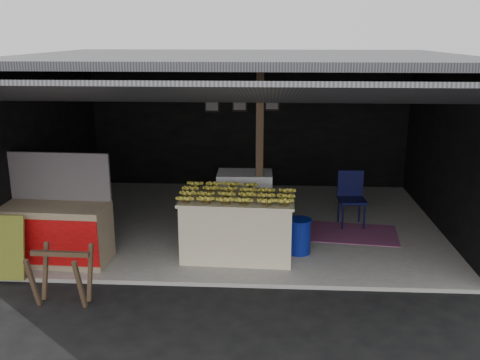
# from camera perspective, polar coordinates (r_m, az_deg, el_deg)

# --- Properties ---
(ground) EXTENTS (80.00, 80.00, 0.00)m
(ground) POSITION_cam_1_polar(r_m,az_deg,el_deg) (7.44, -0.70, -11.40)
(ground) COLOR black
(ground) RESTS_ON ground
(concrete_slab) EXTENTS (7.00, 5.00, 0.06)m
(concrete_slab) POSITION_cam_1_polar(r_m,az_deg,el_deg) (9.72, 0.32, -4.61)
(concrete_slab) COLOR gray
(concrete_slab) RESTS_ON ground
(shophouse) EXTENTS (7.40, 7.29, 3.02)m
(shophouse) POSITION_cam_1_polar(r_m,az_deg,el_deg) (9.54, 0.45, 7.83)
(shophouse) COLOR black
(shophouse) RESTS_ON ground
(banana_table) EXTENTS (1.73, 1.11, 0.93)m
(banana_table) POSITION_cam_1_polar(r_m,az_deg,el_deg) (8.14, -0.23, -4.91)
(banana_table) COLOR beige
(banana_table) RESTS_ON concrete_slab
(banana_pile) EXTENTS (1.60, 1.00, 0.18)m
(banana_pile) POSITION_cam_1_polar(r_m,az_deg,el_deg) (7.97, -0.23, -1.15)
(banana_pile) COLOR gold
(banana_pile) RESTS_ON banana_table
(white_crate) EXTENTS (0.94, 0.65, 1.02)m
(white_crate) POSITION_cam_1_polar(r_m,az_deg,el_deg) (9.15, 0.50, -2.31)
(white_crate) COLOR white
(white_crate) RESTS_ON concrete_slab
(neighbor_stall) EXTENTS (1.58, 0.76, 1.60)m
(neighbor_stall) POSITION_cam_1_polar(r_m,az_deg,el_deg) (8.36, -19.07, -5.13)
(neighbor_stall) COLOR #998466
(neighbor_stall) RESTS_ON concrete_slab
(green_signboard) EXTENTS (0.60, 0.23, 0.89)m
(green_signboard) POSITION_cam_1_polar(r_m,az_deg,el_deg) (8.08, -23.97, -6.61)
(green_signboard) COLOR black
(green_signboard) RESTS_ON concrete_slab
(sawhorse) EXTENTS (0.75, 0.65, 0.73)m
(sawhorse) POSITION_cam_1_polar(r_m,az_deg,el_deg) (7.18, -18.50, -9.22)
(sawhorse) COLOR #4C3626
(sawhorse) RESTS_ON ground
(water_barrel) EXTENTS (0.35, 0.35, 0.52)m
(water_barrel) POSITION_cam_1_polar(r_m,az_deg,el_deg) (8.33, 6.31, -6.06)
(water_barrel) COLOR navy
(water_barrel) RESTS_ON concrete_slab
(plastic_chair) EXTENTS (0.48, 0.48, 0.96)m
(plastic_chair) POSITION_cam_1_polar(r_m,az_deg,el_deg) (9.61, 11.77, -1.42)
(plastic_chair) COLOR black
(plastic_chair) RESTS_ON concrete_slab
(magenta_rug) EXTENTS (1.61, 1.17, 0.01)m
(magenta_rug) POSITION_cam_1_polar(r_m,az_deg,el_deg) (9.34, 11.89, -5.57)
(magenta_rug) COLOR #6E184F
(magenta_rug) RESTS_ON concrete_slab
(picture_frames) EXTENTS (1.62, 0.04, 0.46)m
(picture_frames) POSITION_cam_1_polar(r_m,az_deg,el_deg) (11.63, 0.13, 8.34)
(picture_frames) COLOR black
(picture_frames) RESTS_ON shophouse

